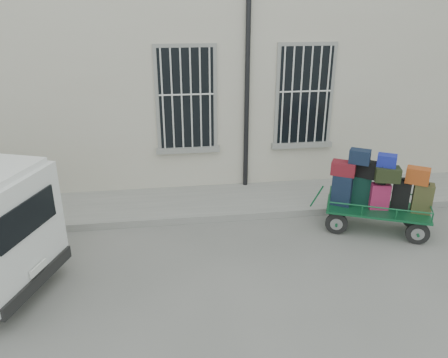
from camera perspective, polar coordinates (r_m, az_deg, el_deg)
ground at (r=7.92m, az=-0.18°, el=-10.22°), size 80.00×80.00×0.00m
building at (r=12.23m, az=-3.83°, el=16.24°), size 24.00×5.15×6.00m
sidewalk at (r=9.81m, az=-1.93°, el=-3.02°), size 24.00×1.70×0.15m
luggage_cart at (r=8.95m, az=19.43°, el=-1.49°), size 2.25×1.56×1.66m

